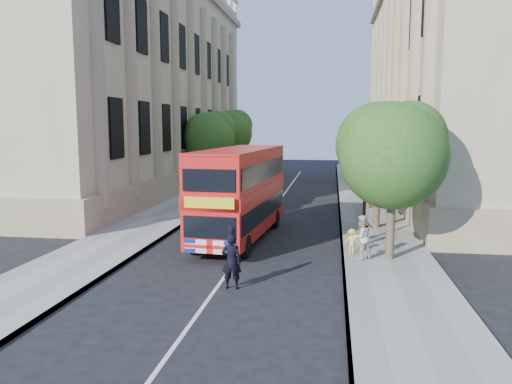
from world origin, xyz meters
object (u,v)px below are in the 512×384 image
at_px(lamp_post, 365,186).
at_px(double_decker_bus, 240,191).
at_px(woman_pedestrian, 361,237).
at_px(police_constable, 232,261).
at_px(box_van, 238,189).

xyz_separation_m(lamp_post, double_decker_bus, (-5.50, -0.18, -0.28)).
relative_size(lamp_post, double_decker_bus, 0.58).
xyz_separation_m(lamp_post, woman_pedestrian, (-0.29, -3.26, -1.54)).
relative_size(double_decker_bus, woman_pedestrian, 5.27).
relative_size(police_constable, woman_pedestrian, 1.04).
relative_size(double_decker_bus, police_constable, 5.05).
distance_m(lamp_post, police_constable, 8.52).
bearing_deg(lamp_post, police_constable, -122.69).
distance_m(lamp_post, double_decker_bus, 5.51).
bearing_deg(box_van, lamp_post, -41.14).
bearing_deg(lamp_post, box_van, 134.75).
distance_m(double_decker_bus, police_constable, 7.06).
distance_m(box_van, police_constable, 14.35).
distance_m(double_decker_bus, woman_pedestrian, 6.19).
xyz_separation_m(lamp_post, police_constable, (-4.52, -7.04, -1.63)).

